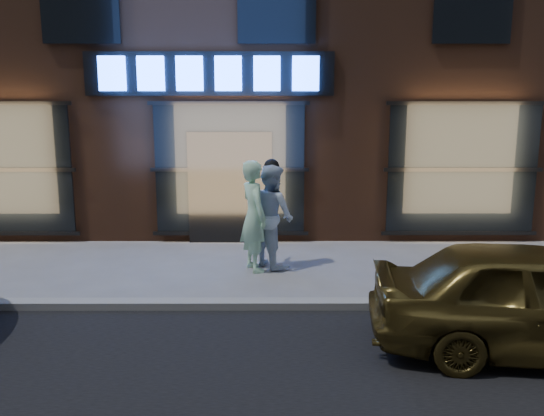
{
  "coord_description": "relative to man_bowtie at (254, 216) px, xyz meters",
  "views": [
    {
      "loc": [
        0.88,
        -7.39,
        2.9
      ],
      "look_at": [
        0.9,
        1.6,
        1.2
      ],
      "focal_mm": 35.0,
      "sensor_mm": 36.0,
      "label": 1
    }
  ],
  "objects": [
    {
      "name": "ground",
      "position": [
        -0.58,
        -1.89,
        -1.0
      ],
      "size": [
        90.0,
        90.0,
        0.0
      ],
      "primitive_type": "plane",
      "color": "slate",
      "rests_on": "ground"
    },
    {
      "name": "curb",
      "position": [
        -0.58,
        -1.89,
        -0.94
      ],
      "size": [
        60.0,
        0.25,
        0.12
      ],
      "primitive_type": "cube",
      "color": "gray",
      "rests_on": "ground"
    },
    {
      "name": "storefront_building",
      "position": [
        -0.58,
        6.1,
        4.15
      ],
      "size": [
        30.2,
        8.28,
        10.3
      ],
      "color": "#54301E",
      "rests_on": "ground"
    },
    {
      "name": "man_bowtie",
      "position": [
        0.0,
        0.0,
        0.0
      ],
      "size": [
        0.72,
        0.86,
        2.0
      ],
      "primitive_type": "imported",
      "rotation": [
        0.0,
        0.0,
        1.97
      ],
      "color": "#C2FFCB",
      "rests_on": "ground"
    },
    {
      "name": "man_cap",
      "position": [
        0.31,
        0.27,
        -0.04
      ],
      "size": [
        1.12,
        1.17,
        1.91
      ],
      "primitive_type": "imported",
      "rotation": [
        0.0,
        0.0,
        2.17
      ],
      "color": "white",
      "rests_on": "ground"
    },
    {
      "name": "gold_sedan",
      "position": [
        3.51,
        -3.35,
        -0.32
      ],
      "size": [
        4.17,
        2.09,
        1.36
      ],
      "primitive_type": "imported",
      "rotation": [
        0.0,
        0.0,
        1.45
      ],
      "color": "brown",
      "rests_on": "ground"
    }
  ]
}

